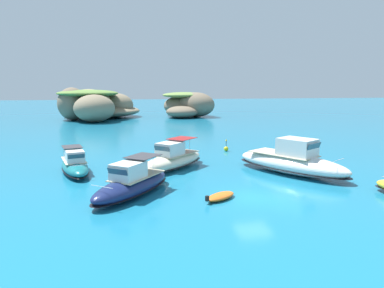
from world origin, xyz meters
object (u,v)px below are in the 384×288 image
(islet_large, at_px, (96,106))
(motorboat_cream, at_px, (173,160))
(motorboat_white, at_px, (291,162))
(dinghy_tender, at_px, (220,196))
(channel_buoy, at_px, (226,148))
(motorboat_navy, at_px, (132,184))
(islet_small, at_px, (186,106))
(motorboat_teal, at_px, (75,165))

(islet_large, distance_m, motorboat_cream, 57.55)
(motorboat_white, xyz_separation_m, motorboat_cream, (-10.15, 4.01, -0.21))
(dinghy_tender, distance_m, channel_buoy, 18.36)
(islet_large, relative_size, motorboat_white, 2.57)
(motorboat_white, distance_m, dinghy_tender, 10.07)
(motorboat_white, distance_m, motorboat_navy, 14.64)
(islet_small, xyz_separation_m, channel_buoy, (-4.74, -50.16, -2.54))
(islet_large, xyz_separation_m, islet_small, (23.14, 1.38, -0.21))
(motorboat_navy, height_order, channel_buoy, motorboat_navy)
(motorboat_white, distance_m, motorboat_teal, 19.49)
(motorboat_cream, xyz_separation_m, dinghy_tender, (1.86, -9.67, -0.65))
(motorboat_white, height_order, motorboat_cream, motorboat_white)
(islet_small, relative_size, dinghy_tender, 6.77)
(islet_small, distance_m, motorboat_white, 61.97)
(islet_small, xyz_separation_m, dinghy_tender, (-10.61, -67.56, -2.65))
(islet_small, xyz_separation_m, motorboat_navy, (-16.56, -65.34, -2.04))
(dinghy_tender, xyz_separation_m, channel_buoy, (5.87, 17.39, 0.11))
(motorboat_cream, xyz_separation_m, channel_buoy, (7.74, 7.73, -0.54))
(motorboat_teal, bearing_deg, islet_large, 91.79)
(motorboat_white, xyz_separation_m, dinghy_tender, (-8.28, -5.65, -0.86))
(islet_small, relative_size, motorboat_white, 1.68)
(motorboat_white, bearing_deg, dinghy_tender, -145.69)
(islet_small, height_order, motorboat_navy, islet_small)
(motorboat_teal, distance_m, dinghy_tender, 14.52)
(motorboat_navy, height_order, motorboat_teal, motorboat_navy)
(motorboat_white, bearing_deg, motorboat_teal, 167.91)
(islet_small, bearing_deg, motorboat_cream, -102.16)
(motorboat_cream, relative_size, motorboat_navy, 1.00)
(motorboat_white, relative_size, dinghy_tender, 4.02)
(motorboat_navy, distance_m, motorboat_teal, 8.93)
(motorboat_navy, xyz_separation_m, dinghy_tender, (5.95, -2.22, -0.61))
(motorboat_navy, bearing_deg, motorboat_cream, 61.29)
(motorboat_cream, relative_size, dinghy_tender, 2.92)
(islet_small, relative_size, motorboat_cream, 2.31)
(motorboat_white, height_order, motorboat_navy, motorboat_white)
(islet_large, xyz_separation_m, channel_buoy, (18.41, -48.78, -2.75))
(motorboat_cream, distance_m, channel_buoy, 10.95)
(motorboat_navy, bearing_deg, channel_buoy, 52.09)
(motorboat_navy, xyz_separation_m, channel_buoy, (11.82, 15.18, -0.50))
(islet_large, bearing_deg, islet_small, 3.41)
(motorboat_teal, bearing_deg, channel_buoy, 24.71)
(islet_large, relative_size, dinghy_tender, 10.31)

